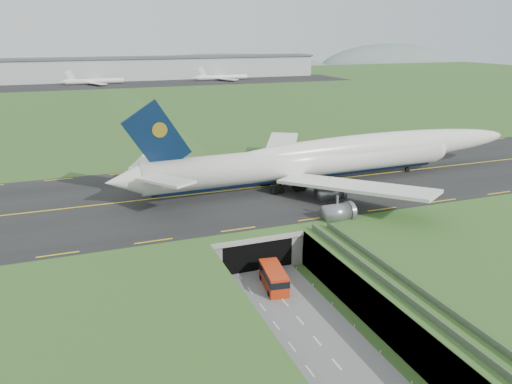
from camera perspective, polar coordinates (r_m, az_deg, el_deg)
name	(u,v)px	position (r m, az deg, el deg)	size (l,w,h in m)	color
ground	(277,294)	(76.09, 2.42, -11.58)	(900.00, 900.00, 0.00)	#2B4F1F
airfield_deck	(277,276)	(74.67, 2.45, -9.57)	(800.00, 800.00, 6.00)	gray
trench_road	(298,319)	(70.17, 4.88, -14.29)	(12.00, 75.00, 0.20)	slate
taxiway	(215,192)	(102.39, -4.74, -0.04)	(800.00, 44.00, 0.18)	black
tunnel_portal	(241,233)	(88.70, -1.78, -4.74)	(17.00, 22.30, 6.00)	gray
guideway	(425,313)	(64.47, 18.72, -12.97)	(3.00, 53.00, 7.05)	#A8A8A3
jumbo_jet	(332,158)	(109.20, 8.71, 3.90)	(96.78, 61.87, 20.47)	white
shuttle_tram	(274,278)	(76.88, 2.03, -9.77)	(3.98, 8.13, 3.18)	#BA2B0C
cargo_terminal	(105,69)	(362.05, -16.88, 13.31)	(320.00, 67.00, 15.60)	#B2B2B2
distant_hills	(165,78)	(500.94, -10.36, 12.73)	(700.00, 91.00, 60.00)	slate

